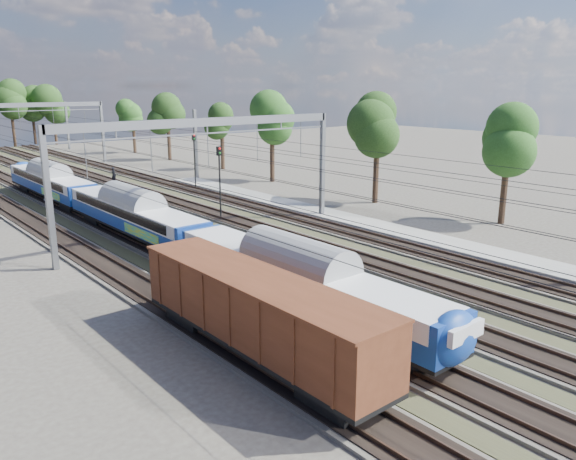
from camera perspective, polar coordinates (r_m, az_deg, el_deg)
track_bed at (r=55.91m, az=-16.09°, el=2.38°), size 21.00×130.00×0.34m
platform at (r=43.68m, az=12.94°, el=-0.63°), size 3.00×70.00×0.30m
catenary at (r=62.22m, az=-19.16°, el=9.20°), size 25.65×130.00×9.00m
tree_belt at (r=104.52m, az=-23.74°, el=11.63°), size 40.13×99.84×12.13m
emu_train at (r=43.20m, az=-15.32°, el=2.00°), size 2.68×56.78×3.92m
freight_boxcar at (r=23.50m, az=-3.24°, el=-8.24°), size 2.86×13.81×3.56m
worker at (r=69.99m, az=-17.29°, el=5.36°), size 0.64×0.81×1.96m
signal_near at (r=48.46m, az=-6.96°, el=5.72°), size 0.39×0.36×6.28m
signal_far at (r=64.03m, az=-9.49°, el=7.62°), size 0.41×0.37×6.09m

